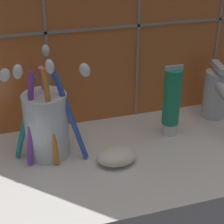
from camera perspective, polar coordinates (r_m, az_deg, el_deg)
The scene contains 5 objects.
sink_counter at distance 68.45cm, azimuth 6.36°, elevation -6.58°, with size 70.30×29.44×2.00cm, color silver.
toothbrush_cup at distance 64.44cm, azimuth -9.99°, elevation -1.59°, with size 14.33×12.58×18.90cm.
toothpaste_tube at distance 70.25cm, azimuth 9.06°, elevation 1.62°, with size 3.40×3.24×13.96cm.
sink_faucet at distance 78.76cm, azimuth 15.66°, elevation 2.77°, with size 5.62×12.59×11.44cm.
soap_bar at distance 63.72cm, azimuth 0.67°, elevation -6.69°, with size 6.92×5.47×2.70cm, color silver.
Camera 1 is at (-23.91, -51.61, 39.09)cm, focal length 60.00 mm.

